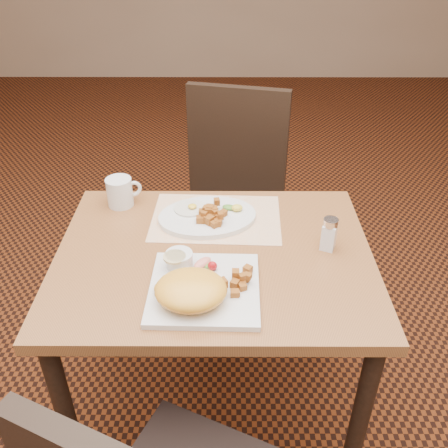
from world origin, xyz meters
TOP-DOWN VIEW (x-y plane):
  - ground at (0.00, 0.00)m, footprint 8.00×8.00m
  - table at (0.00, 0.00)m, footprint 0.90×0.70m
  - chair_far at (0.06, 0.68)m, footprint 0.50×0.51m
  - placemat at (0.00, 0.18)m, footprint 0.41×0.30m
  - plate_square at (-0.02, -0.16)m, footprint 0.29×0.29m
  - plate_oval at (-0.02, 0.17)m, footprint 0.34×0.27m
  - hollandaise_mound at (-0.05, -0.21)m, footprint 0.19×0.16m
  - ramekin at (-0.09, -0.08)m, footprint 0.08×0.08m
  - garnish_sq at (-0.02, -0.08)m, footprint 0.07×0.07m
  - fried_egg at (-0.08, 0.20)m, footprint 0.10×0.10m
  - garnish_ov at (0.06, 0.20)m, footprint 0.07×0.05m
  - salt_shaker at (0.33, 0.02)m, footprint 0.06×0.06m
  - coffee_mug at (-0.31, 0.26)m, footprint 0.11×0.08m
  - home_fries_sq at (0.06, -0.16)m, footprint 0.10×0.11m
  - home_fries_ov at (-0.01, 0.15)m, footprint 0.10×0.13m

SIDE VIEW (x-z plane):
  - ground at x=0.00m, z-range 0.00..0.00m
  - chair_far at x=0.06m, z-range 0.05..1.02m
  - table at x=0.00m, z-range 0.27..1.02m
  - placemat at x=0.00m, z-range 0.75..0.75m
  - plate_square at x=-0.02m, z-range 0.75..0.77m
  - plate_oval at x=-0.02m, z-range 0.75..0.77m
  - fried_egg at x=-0.08m, z-range 0.76..0.78m
  - garnish_sq at x=-0.02m, z-range 0.76..0.79m
  - garnish_ov at x=0.06m, z-range 0.77..0.79m
  - home_fries_sq at x=0.06m, z-range 0.76..0.80m
  - home_fries_ov at x=-0.01m, z-range 0.76..0.80m
  - ramekin at x=-0.09m, z-range 0.77..0.81m
  - hollandaise_mound at x=-0.05m, z-range 0.76..0.83m
  - coffee_mug at x=-0.31m, z-range 0.75..0.84m
  - salt_shaker at x=0.33m, z-range 0.75..0.85m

